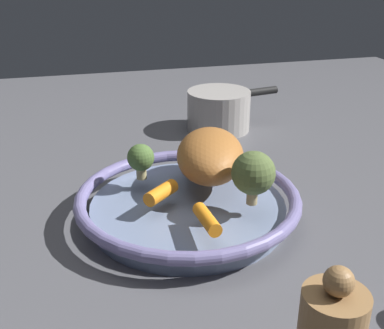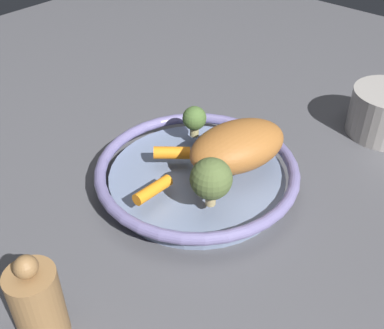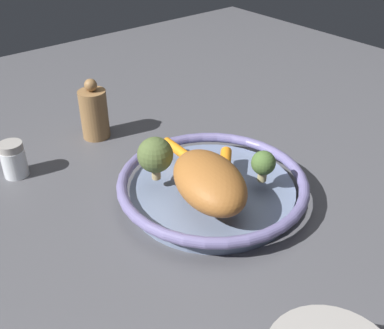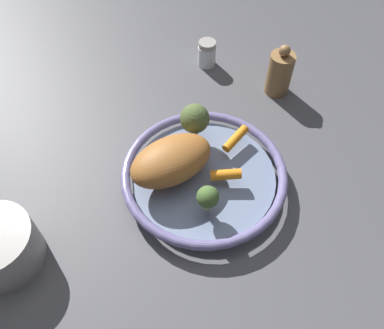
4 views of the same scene
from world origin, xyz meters
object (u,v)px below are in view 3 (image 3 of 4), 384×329
object	(u,v)px
pepper_mill	(94,113)
roast_chicken_piece	(209,181)
salt_shaker	(14,160)
broccoli_floret_mid	(263,164)
baby_carrot_right	(225,160)
broccoli_floret_small	(155,155)
baby_carrot_left	(177,150)
serving_bowl	(212,187)

from	to	relation	value
pepper_mill	roast_chicken_piece	bearing A→B (deg)	-0.09
salt_shaker	broccoli_floret_mid	bearing A→B (deg)	40.28
baby_carrot_right	salt_shaker	size ratio (longest dim) A/B	0.86
roast_chicken_piece	broccoli_floret_small	size ratio (longest dim) A/B	2.16
roast_chicken_piece	pepper_mill	bearing A→B (deg)	179.91
broccoli_floret_mid	broccoli_floret_small	xyz separation A→B (m)	(-0.11, -0.13, 0.01)
roast_chicken_piece	baby_carrot_left	distance (m)	0.14
baby_carrot_left	pepper_mill	distance (m)	0.22
baby_carrot_right	baby_carrot_left	distance (m)	0.09
salt_shaker	pepper_mill	world-z (taller)	pepper_mill
baby_carrot_right	baby_carrot_left	size ratio (longest dim) A/B	0.87
broccoli_floret_mid	serving_bowl	bearing A→B (deg)	-135.74
serving_bowl	broccoli_floret_small	bearing A→B (deg)	-127.34
baby_carrot_left	baby_carrot_right	bearing A→B (deg)	26.55
serving_bowl	salt_shaker	bearing A→B (deg)	-140.61
serving_bowl	pepper_mill	xyz separation A→B (m)	(-0.31, -0.04, 0.03)
serving_bowl	baby_carrot_right	bearing A→B (deg)	108.38
baby_carrot_left	broccoli_floret_small	bearing A→B (deg)	-62.17
roast_chicken_piece	salt_shaker	size ratio (longest dim) A/B	2.42
roast_chicken_piece	salt_shaker	bearing A→B (deg)	-150.08
pepper_mill	serving_bowl	bearing A→B (deg)	7.96
baby_carrot_left	salt_shaker	xyz separation A→B (m)	(-0.18, -0.23, -0.02)
serving_bowl	baby_carrot_left	xyz separation A→B (m)	(-0.09, -0.00, 0.03)
broccoli_floret_small	pepper_mill	world-z (taller)	pepper_mill
serving_bowl	baby_carrot_left	distance (m)	0.10
broccoli_floret_mid	pepper_mill	size ratio (longest dim) A/B	0.42
broccoli_floret_small	salt_shaker	world-z (taller)	broccoli_floret_small
broccoli_floret_small	pepper_mill	xyz separation A→B (m)	(-0.26, 0.03, -0.03)
roast_chicken_piece	broccoli_floret_small	bearing A→B (deg)	-163.44
baby_carrot_right	baby_carrot_left	world-z (taller)	same
baby_carrot_left	salt_shaker	distance (m)	0.29
broccoli_floret_mid	baby_carrot_right	bearing A→B (deg)	-167.75
baby_carrot_left	pepper_mill	size ratio (longest dim) A/B	0.51
roast_chicken_piece	baby_carrot_right	world-z (taller)	roast_chicken_piece
salt_shaker	broccoli_floret_small	bearing A→B (deg)	34.90
roast_chicken_piece	pepper_mill	xyz separation A→B (m)	(-0.35, 0.00, -0.02)
broccoli_floret_small	roast_chicken_piece	bearing A→B (deg)	16.56
baby_carrot_left	serving_bowl	bearing A→B (deg)	0.09
baby_carrot_left	pepper_mill	bearing A→B (deg)	-168.72
broccoli_floret_mid	pepper_mill	bearing A→B (deg)	-164.97
broccoli_floret_mid	baby_carrot_left	bearing A→B (deg)	-159.79
salt_shaker	roast_chicken_piece	bearing A→B (deg)	29.92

